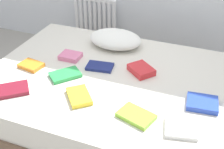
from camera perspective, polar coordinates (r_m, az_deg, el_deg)
The scene contains 14 objects.
ground_plane at distance 2.67m, azimuth -0.39°, elevation -9.21°, with size 8.00×8.00×0.00m, color #9E998E.
bed at distance 2.51m, azimuth -0.42°, elevation -5.04°, with size 2.00×1.50×0.50m.
radiator at distance 3.62m, azimuth -3.29°, elevation 10.38°, with size 0.53×0.04×0.56m.
pillow at distance 2.77m, azimuth 0.64°, elevation 6.88°, with size 0.50×0.36×0.14m, color white.
textbook_pink at distance 2.61m, azimuth -8.04°, elevation 3.53°, with size 0.17×0.14×0.04m, color pink.
textbook_white at distance 1.92m, azimuth 13.14°, elevation -10.09°, with size 0.20×0.18×0.03m, color white.
textbook_maroon at distance 2.30m, azimuth -18.78°, elevation -2.82°, with size 0.24×0.17×0.03m, color maroon.
textbook_yellow at distance 2.12m, azimuth -6.41°, elevation -4.19°, with size 0.22×0.15×0.03m, color yellow.
textbook_orange at distance 2.55m, azimuth -15.36°, elevation 1.72°, with size 0.19×0.14×0.03m, color orange.
textbook_lime at distance 1.96m, azimuth 4.68°, elevation -7.95°, with size 0.23×0.16×0.03m, color #8CC638.
textbook_red at distance 2.39m, azimuth 5.66°, elevation 0.91°, with size 0.20×0.15×0.05m, color red.
textbook_blue at distance 2.14m, azimuth 17.03°, elevation -5.32°, with size 0.21×0.18×0.04m, color #2847B7.
textbook_navy at distance 2.45m, azimuth -2.37°, elevation 1.54°, with size 0.22×0.14×0.02m, color navy.
textbook_green at distance 2.37m, azimuth -9.04°, elevation -0.06°, with size 0.23×0.15×0.03m, color green.
Camera 1 is at (0.73, -1.82, 1.80)m, focal length 47.30 mm.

